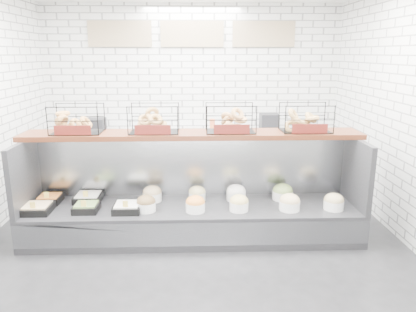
{
  "coord_description": "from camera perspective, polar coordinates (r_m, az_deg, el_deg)",
  "views": [
    {
      "loc": [
        0.02,
        -4.32,
        2.19
      ],
      "look_at": [
        0.19,
        0.45,
        0.98
      ],
      "focal_mm": 35.0,
      "sensor_mm": 36.0,
      "label": 1
    }
  ],
  "objects": [
    {
      "name": "ground",
      "position": [
        4.85,
        -2.08,
        -12.61
      ],
      "size": [
        5.5,
        5.5,
        0.0
      ],
      "primitive_type": "plane",
      "color": "black",
      "rests_on": "ground"
    },
    {
      "name": "room_shell",
      "position": [
        4.93,
        -2.29,
        12.72
      ],
      "size": [
        5.02,
        5.51,
        3.01
      ],
      "color": "silver",
      "rests_on": "ground"
    },
    {
      "name": "display_case",
      "position": [
        5.03,
        -2.14,
        -7.49
      ],
      "size": [
        4.0,
        0.9,
        1.2
      ],
      "color": "black",
      "rests_on": "ground"
    },
    {
      "name": "bagel_shelf",
      "position": [
        4.91,
        -2.24,
        4.7
      ],
      "size": [
        4.1,
        0.5,
        0.4
      ],
      "color": "#3D190D",
      "rests_on": "display_case"
    },
    {
      "name": "prep_counter",
      "position": [
        6.97,
        -2.19,
        -0.03
      ],
      "size": [
        4.0,
        0.6,
        1.2
      ],
      "color": "#93969B",
      "rests_on": "ground"
    }
  ]
}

